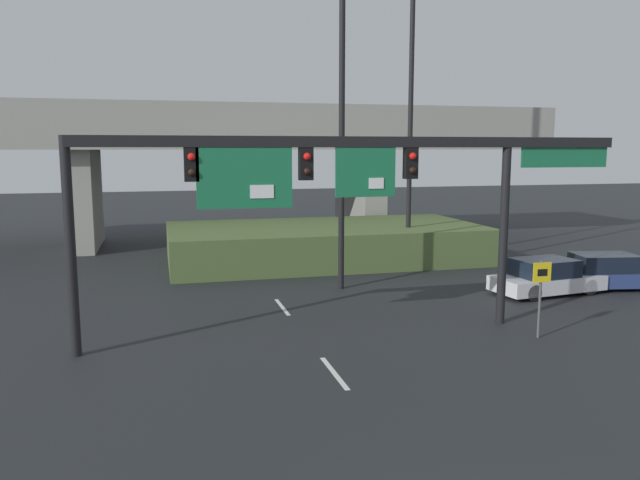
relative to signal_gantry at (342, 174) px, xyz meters
The scene contains 9 objects.
lane_markings 6.34m from the signal_gantry, 105.88° to the left, with size 0.14×30.06×0.01m.
signal_gantry is the anchor object (origin of this frame).
speed_limit_sign 6.86m from the signal_gantry, 17.18° to the right, with size 0.60×0.11×2.38m.
highway_light_pole_near 7.52m from the signal_gantry, 73.63° to the left, with size 0.70×0.36×16.74m.
highway_light_pole_far 13.13m from the signal_gantry, 58.50° to the left, with size 0.70×0.36×14.66m.
overpass_bridge 20.32m from the signal_gantry, 93.09° to the left, with size 39.12×8.12×8.16m.
grass_embankment 13.63m from the signal_gantry, 77.17° to the left, with size 15.67×7.82×1.80m.
parked_sedan_near_right 10.83m from the signal_gantry, 19.33° to the left, with size 4.57×2.38×1.40m.
parked_sedan_mid_right 13.57m from the signal_gantry, 15.91° to the left, with size 4.89×2.62×1.42m.
Camera 1 is at (-4.18, -6.80, 5.68)m, focal length 35.00 mm.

